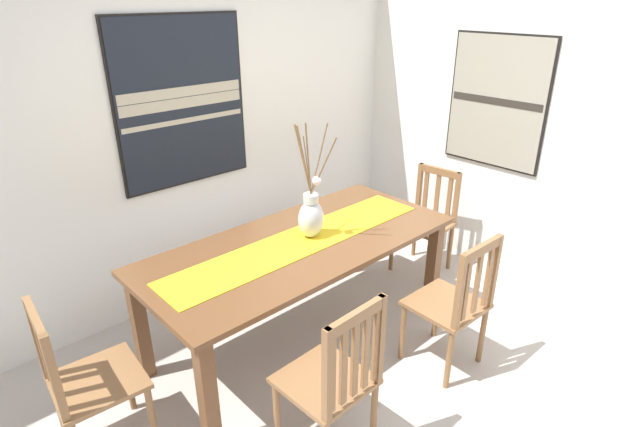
{
  "coord_description": "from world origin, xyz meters",
  "views": [
    {
      "loc": [
        -1.91,
        -1.42,
        2.23
      ],
      "look_at": [
        0.1,
        0.74,
        0.92
      ],
      "focal_mm": 28.02,
      "sensor_mm": 36.0,
      "label": 1
    }
  ],
  "objects": [
    {
      "name": "ground_plane",
      "position": [
        0.0,
        0.0,
        -0.01
      ],
      "size": [
        6.4,
        6.4,
        0.03
      ],
      "primitive_type": "cube",
      "color": "#B2A89E"
    },
    {
      "name": "chair_0",
      "position": [
        -1.45,
        0.78,
        0.47
      ],
      "size": [
        0.45,
        0.45,
        0.92
      ],
      "color": "brown",
      "rests_on": "ground_plane"
    },
    {
      "name": "painting_on_back_wall",
      "position": [
        -0.23,
        1.79,
        1.52
      ],
      "size": [
        0.99,
        0.05,
        1.17
      ],
      "color": "black"
    },
    {
      "name": "chair_2",
      "position": [
        -0.55,
        -0.07,
        0.49
      ],
      "size": [
        0.43,
        0.43,
        0.95
      ],
      "color": "brown",
      "rests_on": "ground_plane"
    },
    {
      "name": "dining_table",
      "position": [
        -0.05,
        0.77,
        0.66
      ],
      "size": [
        2.09,
        0.94,
        0.76
      ],
      "color": "brown",
      "rests_on": "ground_plane"
    },
    {
      "name": "wall_back",
      "position": [
        0.0,
        1.86,
        1.35
      ],
      "size": [
        6.4,
        0.12,
        2.7
      ],
      "primitive_type": "cube",
      "color": "silver",
      "rests_on": "ground_plane"
    },
    {
      "name": "painting_on_side_wall",
      "position": [
        1.79,
        0.52,
        1.44
      ],
      "size": [
        0.05,
        0.82,
        1.03
      ],
      "color": "black"
    },
    {
      "name": "centerpiece_vase",
      "position": [
        0.05,
        0.77,
        0.91
      ],
      "size": [
        0.18,
        0.35,
        0.77
      ],
      "color": "silver",
      "rests_on": "dining_table"
    },
    {
      "name": "table_runner",
      "position": [
        -0.05,
        0.77,
        0.76
      ],
      "size": [
        1.93,
        0.36,
        0.01
      ],
      "primitive_type": "cube",
      "color": "gold",
      "rests_on": "dining_table"
    },
    {
      "name": "chair_1",
      "position": [
        1.39,
        0.79,
        0.46
      ],
      "size": [
        0.45,
        0.45,
        0.89
      ],
      "color": "brown",
      "rests_on": "ground_plane"
    },
    {
      "name": "chair_3",
      "position": [
        0.46,
        -0.09,
        0.47
      ],
      "size": [
        0.43,
        0.43,
        0.93
      ],
      "color": "brown",
      "rests_on": "ground_plane"
    },
    {
      "name": "wall_side",
      "position": [
        1.86,
        0.0,
        1.35
      ],
      "size": [
        0.12,
        6.4,
        2.7
      ],
      "primitive_type": "cube",
      "color": "silver",
      "rests_on": "ground_plane"
    }
  ]
}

